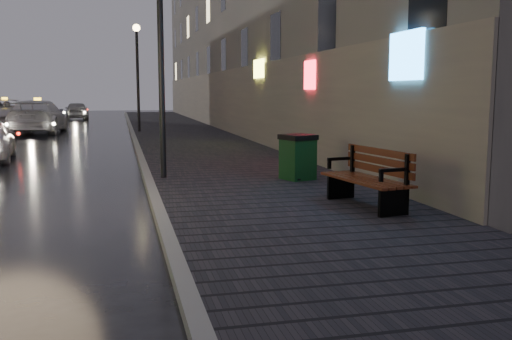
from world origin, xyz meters
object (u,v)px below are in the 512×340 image
(lamp_far, at_px, (137,64))
(bench, at_px, (369,177))
(taxi_mid, at_px, (38,117))
(car_far, at_px, (77,111))
(trash_bin, at_px, (298,157))
(lamp_near, at_px, (160,31))
(taxi_far, at_px, (5,112))

(lamp_far, xyz_separation_m, bench, (3.24, -20.23, -2.83))
(taxi_mid, height_order, car_far, taxi_mid)
(bench, xyz_separation_m, trash_bin, (-0.28, 3.24, 0.01))
(lamp_far, height_order, trash_bin, lamp_far)
(lamp_far, relative_size, car_far, 1.31)
(lamp_near, height_order, taxi_mid, lamp_near)
(bench, distance_m, taxi_far, 33.30)
(trash_bin, bearing_deg, bench, -104.46)
(lamp_near, distance_m, trash_bin, 4.21)
(lamp_near, relative_size, taxi_mid, 0.91)
(trash_bin, distance_m, taxi_mid, 20.81)
(taxi_mid, distance_m, car_far, 14.43)
(lamp_far, relative_size, taxi_mid, 0.91)
(lamp_far, relative_size, bench, 2.55)
(car_far, bearing_deg, lamp_far, 96.91)
(trash_bin, xyz_separation_m, car_far, (-7.09, 33.60, 0.01))
(bench, height_order, taxi_far, taxi_far)
(lamp_near, xyz_separation_m, taxi_mid, (-5.05, 18.21, -2.64))
(lamp_near, height_order, bench, lamp_near)
(bench, bearing_deg, taxi_far, 101.46)
(taxi_far, bearing_deg, car_far, 54.63)
(lamp_far, xyz_separation_m, taxi_far, (-8.22, 11.03, -2.67))
(bench, relative_size, trash_bin, 2.02)
(lamp_near, relative_size, taxi_far, 0.90)
(bench, height_order, car_far, car_far)
(lamp_near, bearing_deg, taxi_mid, 105.50)
(bench, bearing_deg, lamp_far, 90.43)
(car_far, bearing_deg, bench, 94.27)
(lamp_far, distance_m, taxi_far, 14.02)
(lamp_near, distance_m, taxi_far, 28.38)
(bench, relative_size, taxi_mid, 0.35)
(taxi_far, relative_size, car_far, 1.46)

